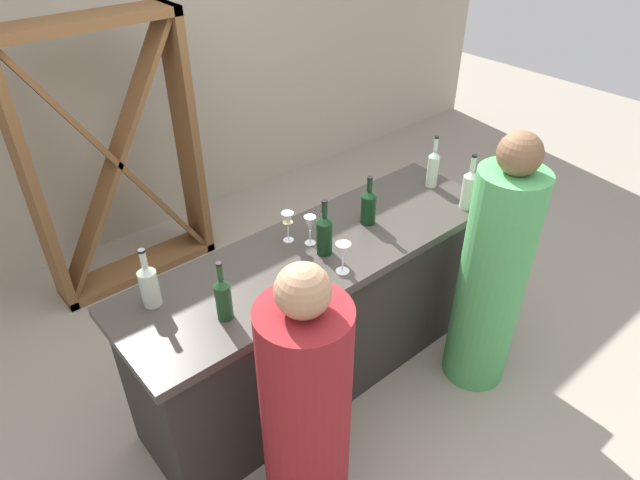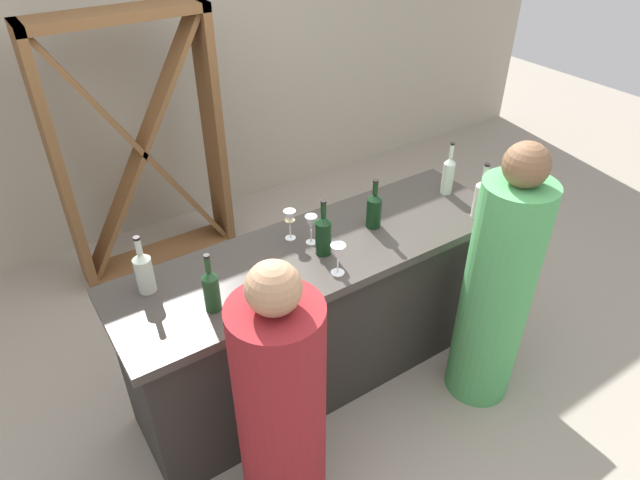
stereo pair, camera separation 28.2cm
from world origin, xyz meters
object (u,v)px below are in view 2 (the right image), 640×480
object	(u,v)px
wine_rack	(141,150)
wine_bottle_second_left_olive_green	(211,289)
wine_glass_near_center	(311,224)
person_center_guest	(497,290)
wine_bottle_second_right_dark_green	(374,209)
wine_bottle_rightmost_clear_pale	(481,197)
wine_glass_near_left	(338,253)
wine_glass_near_right	(290,219)
wine_bottle_far_right_clear_pale	(448,174)
person_left_guest	(281,416)
wine_bottle_center_dark_green	(323,234)
wine_bottle_leftmost_clear_pale	(144,271)

from	to	relation	value
wine_rack	wine_bottle_second_left_olive_green	distance (m)	1.80
wine_glass_near_center	person_center_guest	distance (m)	1.03
wine_bottle_second_right_dark_green	wine_bottle_rightmost_clear_pale	xyz separation A→B (m)	(0.54, -0.25, 0.02)
wine_bottle_second_right_dark_green	wine_glass_near_center	world-z (taller)	wine_bottle_second_right_dark_green
wine_glass_near_left	wine_glass_near_right	size ratio (longest dim) A/B	0.97
wine_bottle_second_right_dark_green	wine_bottle_far_right_clear_pale	size ratio (longest dim) A/B	0.87
wine_bottle_far_right_clear_pale	wine_rack	bearing A→B (deg)	129.75
wine_bottle_second_right_dark_green	wine_bottle_far_right_clear_pale	distance (m)	0.59
wine_glass_near_right	person_left_guest	size ratio (longest dim) A/B	0.12
wine_rack	wine_bottle_far_right_clear_pale	xyz separation A→B (m)	(1.32, -1.59, 0.13)
wine_rack	wine_glass_near_left	bearing A→B (deg)	-79.69
person_left_guest	person_center_guest	bearing A→B (deg)	-108.29
wine_bottle_second_left_olive_green	wine_glass_near_right	xyz separation A→B (m)	(0.57, 0.28, 0.00)
wine_glass_near_right	person_center_guest	xyz separation A→B (m)	(0.80, -0.74, -0.33)
wine_bottle_far_right_clear_pale	wine_bottle_second_right_dark_green	bearing A→B (deg)	-175.51
wine_glass_near_left	wine_glass_near_center	world-z (taller)	wine_glass_near_left
wine_bottle_second_left_olive_green	wine_bottle_center_dark_green	xyz separation A→B (m)	(0.64, 0.08, 0.00)
wine_bottle_center_dark_green	person_left_guest	distance (m)	0.90
wine_bottle_leftmost_clear_pale	wine_bottle_second_right_dark_green	size ratio (longest dim) A/B	1.05
wine_bottle_rightmost_clear_pale	person_center_guest	xyz separation A→B (m)	(-0.18, -0.35, -0.33)
wine_glass_near_right	person_center_guest	distance (m)	1.14
wine_bottle_second_left_olive_green	person_center_guest	world-z (taller)	person_center_guest
wine_bottle_rightmost_clear_pale	wine_glass_near_right	distance (m)	1.06
wine_bottle_rightmost_clear_pale	wine_glass_near_right	world-z (taller)	wine_bottle_rightmost_clear_pale
wine_bottle_leftmost_clear_pale	wine_rack	bearing A→B (deg)	72.57
wine_bottle_center_dark_green	wine_glass_near_center	xyz separation A→B (m)	(-0.00, 0.11, -0.00)
wine_bottle_center_dark_green	wine_rack	bearing A→B (deg)	102.44
wine_glass_near_left	person_left_guest	bearing A→B (deg)	-144.72
person_left_guest	wine_bottle_far_right_clear_pale	bearing A→B (deg)	-85.85
wine_bottle_second_left_olive_green	person_left_guest	bearing A→B (deg)	-83.95
wine_bottle_second_right_dark_green	wine_glass_near_right	world-z (taller)	wine_bottle_second_right_dark_green
wine_bottle_rightmost_clear_pale	wine_bottle_second_left_olive_green	bearing A→B (deg)	175.91
wine_bottle_second_left_olive_green	person_left_guest	distance (m)	0.61
wine_bottle_center_dark_green	wine_glass_near_center	bearing A→B (deg)	90.70
wine_bottle_center_dark_green	wine_glass_near_right	size ratio (longest dim) A/B	1.81
wine_glass_near_right	wine_bottle_leftmost_clear_pale	bearing A→B (deg)	179.81
wine_bottle_far_right_clear_pale	person_center_guest	distance (m)	0.76
wine_bottle_second_right_dark_green	wine_bottle_rightmost_clear_pale	bearing A→B (deg)	-24.74
wine_bottle_second_left_olive_green	wine_bottle_second_right_dark_green	world-z (taller)	wine_bottle_second_left_olive_green
wine_bottle_far_right_clear_pale	person_center_guest	xyz separation A→B (m)	(-0.22, -0.64, -0.33)
person_center_guest	wine_bottle_far_right_clear_pale	bearing A→B (deg)	-38.47
wine_rack	person_center_guest	size ratio (longest dim) A/B	1.18
wine_bottle_second_right_dark_green	wine_glass_near_center	xyz separation A→B (m)	(-0.37, 0.05, 0.01)
wine_bottle_far_right_clear_pale	wine_bottle_leftmost_clear_pale	bearing A→B (deg)	176.74
wine_bottle_leftmost_clear_pale	wine_bottle_rightmost_clear_pale	xyz separation A→B (m)	(1.75, -0.40, 0.01)
wine_bottle_second_left_olive_green	wine_bottle_far_right_clear_pale	xyz separation A→B (m)	(1.59, 0.19, 0.01)
wine_bottle_leftmost_clear_pale	wine_bottle_second_left_olive_green	distance (m)	0.35
person_center_guest	wine_bottle_second_left_olive_green	bearing A→B (deg)	51.71
wine_bottle_far_right_clear_pale	wine_glass_near_right	world-z (taller)	wine_bottle_far_right_clear_pale
wine_bottle_leftmost_clear_pale	wine_bottle_far_right_clear_pale	xyz separation A→B (m)	(1.79, -0.10, 0.01)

